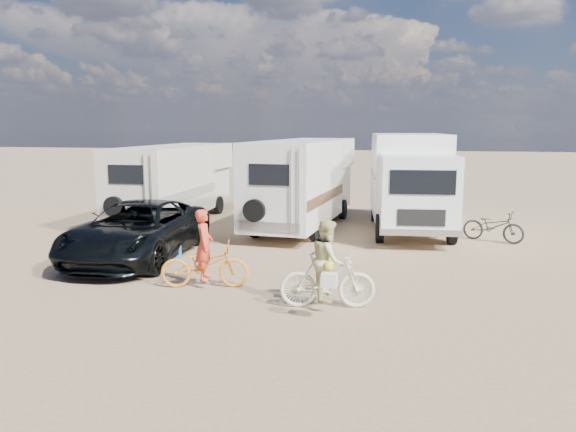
% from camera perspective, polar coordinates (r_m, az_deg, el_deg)
% --- Properties ---
extents(ground, '(140.00, 140.00, 0.00)m').
position_cam_1_polar(ground, '(12.73, -5.30, -6.68)').
color(ground, '#A38461').
rests_on(ground, ground).
extents(rv_main, '(2.78, 7.34, 3.03)m').
position_cam_1_polar(rv_main, '(18.99, 1.58, 3.31)').
color(rv_main, white).
rests_on(rv_main, ground).
extents(rv_left, '(2.10, 7.04, 2.80)m').
position_cam_1_polar(rv_left, '(20.59, -11.73, 3.26)').
color(rv_left, beige).
rests_on(rv_left, ground).
extents(box_truck, '(2.99, 6.40, 3.24)m').
position_cam_1_polar(box_truck, '(18.64, 12.62, 3.30)').
color(box_truck, white).
rests_on(box_truck, ground).
extents(dark_suv, '(2.78, 5.57, 1.52)m').
position_cam_1_polar(dark_suv, '(15.09, -15.38, -1.49)').
color(dark_suv, black).
rests_on(dark_suv, ground).
extents(bike_man, '(2.02, 1.11, 1.01)m').
position_cam_1_polar(bike_man, '(12.17, -8.65, -5.04)').
color(bike_man, orange).
rests_on(bike_man, ground).
extents(bike_woman, '(1.92, 0.85, 1.12)m').
position_cam_1_polar(bike_woman, '(10.71, 4.12, -6.64)').
color(bike_woman, beige).
rests_on(bike_woman, ground).
extents(rider_man, '(0.50, 0.64, 1.55)m').
position_cam_1_polar(rider_man, '(12.11, -8.68, -3.79)').
color(rider_man, '#E34328').
rests_on(rider_man, ground).
extents(rider_woman, '(0.72, 0.85, 1.56)m').
position_cam_1_polar(rider_woman, '(10.65, 4.13, -5.49)').
color(rider_woman, beige).
rests_on(rider_woman, ground).
extents(bike_parked, '(1.93, 1.34, 0.96)m').
position_cam_1_polar(bike_parked, '(17.90, 20.56, -0.99)').
color(bike_parked, black).
rests_on(bike_parked, ground).
extents(cooler, '(0.58, 0.51, 0.39)m').
position_cam_1_polar(cooler, '(14.85, -12.16, -3.76)').
color(cooler, '#2A588E').
rests_on(cooler, ground).
extents(crate, '(0.60, 0.60, 0.37)m').
position_cam_1_polar(crate, '(16.97, 2.00, -1.95)').
color(crate, olive).
rests_on(crate, ground).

